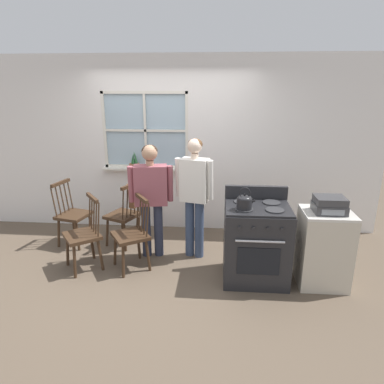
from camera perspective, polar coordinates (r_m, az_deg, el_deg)
The scene contains 14 objects.
ground_plane at distance 4.51m, azimuth -5.37°, elevation -12.61°, with size 16.00×16.00×0.00m, color brown.
wall_back at distance 5.37m, azimuth -2.93°, elevation 7.49°, with size 6.40×0.16×2.70m.
chair_by_window at distance 5.06m, azimuth -11.31°, elevation -3.90°, with size 0.53×0.54×0.94m.
chair_near_wall at distance 4.54m, azimuth -17.58°, elevation -6.95°, with size 0.57×0.58×0.94m.
chair_center_cluster at distance 4.40m, azimuth -9.97°, elevation -7.16°, with size 0.56×0.57×0.94m.
chair_near_stove at distance 5.28m, azimuth -19.28°, elevation -3.66°, with size 0.49×0.50×0.94m.
person_elderly_left at distance 4.51m, azimuth -6.85°, elevation 0.24°, with size 0.59×0.27×1.53m.
person_teen_center at distance 4.45m, azimuth 0.43°, elevation 0.53°, with size 0.52×0.29×1.62m.
stove at distance 4.16m, azimuth 10.60°, elevation -8.22°, with size 0.75×0.68×1.08m.
kettle at distance 3.82m, azimuth 8.73°, elevation -1.56°, with size 0.21×0.17×0.25m.
potted_plant at distance 5.45m, azimuth -9.59°, elevation 4.73°, with size 0.16×0.16×0.28m.
handbag at distance 4.81m, azimuth -9.36°, elevation -0.78°, with size 0.24×0.24×0.31m.
side_counter at distance 4.28m, azimuth 21.06°, elevation -8.72°, with size 0.55×0.50×0.90m.
stereo at distance 4.07m, azimuth 21.94°, elevation -2.00°, with size 0.34×0.29×0.18m.
Camera 1 is at (0.72, -3.85, 2.25)m, focal length 32.00 mm.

